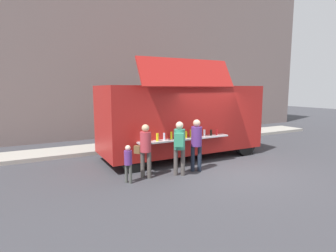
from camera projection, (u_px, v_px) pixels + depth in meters
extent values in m
plane|color=#38383D|center=(232.00, 171.00, 8.65)|extent=(60.00, 60.00, 0.00)
cube|color=#9E998E|center=(63.00, 152.00, 10.92)|extent=(28.00, 1.60, 0.15)
cube|color=slate|center=(68.00, 49.00, 14.16)|extent=(32.00, 2.40, 9.34)
cube|color=#AE1E1A|center=(181.00, 118.00, 10.36)|extent=(6.14, 2.35, 2.43)
cube|color=#AE1E1A|center=(188.00, 73.00, 8.62)|extent=(3.37, 0.61, 0.93)
cube|color=black|center=(182.00, 113.00, 9.09)|extent=(3.20, 0.13, 1.09)
cube|color=#B7B7BC|center=(185.00, 139.00, 9.01)|extent=(3.37, 0.38, 0.05)
cylinder|color=orange|center=(149.00, 138.00, 8.43)|extent=(0.07, 0.07, 0.21)
cylinder|color=yellow|center=(157.00, 137.00, 8.48)|extent=(0.08, 0.08, 0.25)
cylinder|color=silver|center=(164.00, 136.00, 8.68)|extent=(0.07, 0.07, 0.23)
cylinder|color=yellow|center=(171.00, 135.00, 8.79)|extent=(0.07, 0.07, 0.25)
cylinder|color=silver|center=(178.00, 136.00, 8.91)|extent=(0.08, 0.08, 0.18)
cylinder|color=yellow|center=(186.00, 135.00, 8.98)|extent=(0.07, 0.07, 0.24)
cylinder|color=yellow|center=(191.00, 133.00, 9.14)|extent=(0.08, 0.08, 0.26)
cylinder|color=orange|center=(199.00, 134.00, 9.20)|extent=(0.08, 0.08, 0.18)
cylinder|color=white|center=(204.00, 133.00, 9.38)|extent=(0.08, 0.08, 0.23)
cylinder|color=black|center=(211.00, 133.00, 9.48)|extent=(0.08, 0.08, 0.21)
cylinder|color=red|center=(217.00, 132.00, 9.59)|extent=(0.07, 0.07, 0.20)
cube|color=black|center=(241.00, 104.00, 11.70)|extent=(0.10, 1.94, 1.07)
cylinder|color=black|center=(214.00, 136.00, 12.47)|extent=(0.90, 0.28, 0.90)
cylinder|color=black|center=(245.00, 144.00, 10.73)|extent=(0.90, 0.28, 0.90)
cylinder|color=black|center=(115.00, 146.00, 10.28)|extent=(0.90, 0.28, 0.90)
cylinder|color=black|center=(133.00, 158.00, 8.54)|extent=(0.90, 0.28, 0.90)
cylinder|color=#305C36|center=(222.00, 130.00, 14.39)|extent=(0.60, 0.60, 0.91)
cylinder|color=#1D2535|center=(193.00, 159.00, 8.63)|extent=(0.13, 0.13, 0.82)
cylinder|color=#1D2535|center=(200.00, 159.00, 8.62)|extent=(0.13, 0.13, 0.82)
cylinder|color=#582D7B|center=(196.00, 136.00, 8.53)|extent=(0.34, 0.34, 0.62)
sphere|color=#D6A689|center=(197.00, 123.00, 8.47)|extent=(0.23, 0.23, 0.23)
cylinder|color=#4D4643|center=(176.00, 162.00, 8.21)|extent=(0.13, 0.13, 0.81)
cylinder|color=#4D4643|center=(183.00, 162.00, 8.19)|extent=(0.13, 0.13, 0.81)
cylinder|color=#32846B|center=(179.00, 139.00, 8.10)|extent=(0.34, 0.34, 0.61)
sphere|color=beige|center=(180.00, 125.00, 8.05)|extent=(0.23, 0.23, 0.23)
cube|color=#328C66|center=(179.00, 140.00, 7.85)|extent=(0.33, 0.30, 0.40)
cylinder|color=#4C4541|center=(143.00, 164.00, 8.02)|extent=(0.12, 0.12, 0.79)
cylinder|color=#4C4541|center=(149.00, 165.00, 7.95)|extent=(0.12, 0.12, 0.79)
cylinder|color=#B1363F|center=(146.00, 142.00, 7.89)|extent=(0.33, 0.33, 0.59)
sphere|color=tan|center=(145.00, 128.00, 7.83)|extent=(0.22, 0.22, 0.22)
cube|color=brown|center=(138.00, 150.00, 8.00)|extent=(0.23, 0.23, 0.23)
cylinder|color=#494B46|center=(126.00, 173.00, 7.58)|extent=(0.08, 0.08, 0.53)
cylinder|color=#494B46|center=(130.00, 174.00, 7.52)|extent=(0.08, 0.08, 0.53)
cylinder|color=#5B2D74|center=(128.00, 158.00, 7.48)|extent=(0.22, 0.22, 0.40)
sphere|color=beige|center=(128.00, 148.00, 7.45)|extent=(0.15, 0.15, 0.15)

